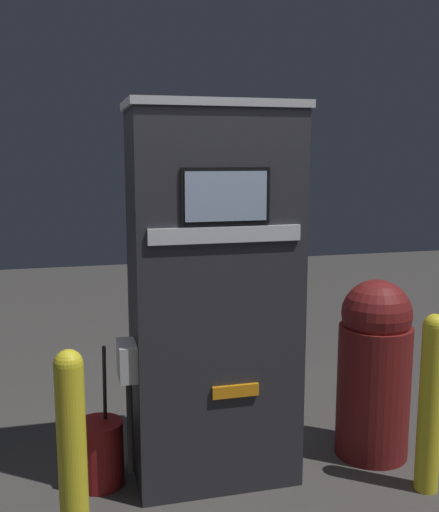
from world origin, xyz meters
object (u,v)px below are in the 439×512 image
Objects in this scene: safety_bollard_far at (431,399)px; squeegee_bucket at (100,453)px; gas_pump at (214,297)px; safety_bollard at (72,452)px; trash_bin at (374,367)px.

safety_bollard_far is 1.80m from squeegee_bucket.
gas_pump is 2.57× the size of squeegee_bucket.
trash_bin is at bearing 17.48° from safety_bollard.
trash_bin reaches higher than safety_bollard_far.
safety_bollard is 0.70m from squeegee_bucket.
safety_bollard_far is at bearing -22.07° from gas_pump.
safety_bollard is 1.22× the size of squeegee_bucket.
trash_bin is 0.44m from safety_bollard_far.
gas_pump is at bearing 35.62° from safety_bollard.
trash_bin is 1.64m from squeegee_bucket.
safety_bollard_far is at bearing -16.01° from squeegee_bucket.
gas_pump reaches higher than trash_bin.
gas_pump is 1.92× the size of trash_bin.
trash_bin reaches higher than safety_bollard.
safety_bollard is 1.84m from safety_bollard_far.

